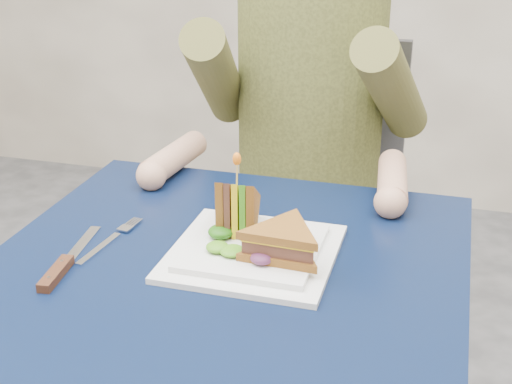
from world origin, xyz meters
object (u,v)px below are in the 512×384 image
(sandwich_upright, at_px, (237,211))
(table, at_px, (224,307))
(diner, at_px, (310,61))
(plate, at_px, (253,251))
(chair, at_px, (315,194))
(sandwich_flat, at_px, (283,242))
(fork, at_px, (109,241))
(knife, at_px, (61,268))

(sandwich_upright, bearing_deg, table, -88.68)
(diner, relative_size, plate, 2.87)
(chair, relative_size, sandwich_flat, 6.01)
(table, height_order, plate, plate)
(fork, height_order, knife, knife)
(sandwich_upright, relative_size, knife, 0.66)
(plate, bearing_deg, sandwich_flat, -24.44)
(chair, relative_size, diner, 1.25)
(sandwich_flat, bearing_deg, table, -171.01)
(diner, distance_m, fork, 0.67)
(table, distance_m, plate, 0.10)
(chair, height_order, sandwich_upright, chair)
(plate, xyz_separation_m, knife, (-0.27, -0.13, -0.00))
(plate, bearing_deg, sandwich_upright, 131.96)
(sandwich_upright, bearing_deg, diner, 89.79)
(sandwich_flat, height_order, fork, sandwich_flat)
(diner, xyz_separation_m, plate, (0.04, -0.59, -0.18))
(diner, relative_size, knife, 3.36)
(fork, bearing_deg, sandwich_flat, -0.48)
(chair, height_order, sandwich_flat, chair)
(chair, height_order, plate, chair)
(plate, relative_size, knife, 1.17)
(knife, bearing_deg, table, 20.89)
(diner, bearing_deg, chair, 90.00)
(chair, bearing_deg, diner, -90.00)
(sandwich_flat, xyz_separation_m, fork, (-0.30, 0.00, -0.04))
(sandwich_flat, xyz_separation_m, sandwich_upright, (-0.10, 0.07, 0.01))
(sandwich_upright, height_order, fork, sandwich_upright)
(plate, height_order, sandwich_flat, sandwich_flat)
(sandwich_upright, distance_m, knife, 0.29)
(table, distance_m, chair, 0.75)
(chair, relative_size, sandwich_upright, 6.36)
(table, relative_size, sandwich_upright, 5.13)
(knife, bearing_deg, fork, 75.96)
(plate, relative_size, sandwich_flat, 1.68)
(plate, height_order, sandwich_upright, sandwich_upright)
(table, bearing_deg, sandwich_upright, 91.32)
(plate, bearing_deg, fork, -174.76)
(sandwich_upright, bearing_deg, knife, -143.08)
(knife, bearing_deg, chair, 74.31)
(sandwich_upright, xyz_separation_m, knife, (-0.23, -0.17, -0.05))
(table, relative_size, sandwich_flat, 4.85)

